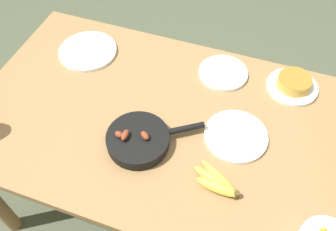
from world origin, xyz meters
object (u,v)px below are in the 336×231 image
Objects in this scene: empty_plate_far_left at (223,73)px; empty_plate_far_right at (236,136)px; frittata_plate_center at (293,84)px; banana_bunch at (218,183)px; skillet at (139,140)px; empty_plate_near_front at (88,51)px.

empty_plate_far_left and empty_plate_far_right have the same top height.
banana_bunch is at bearing -108.51° from frittata_plate_center.
empty_plate_far_left is (-0.11, 0.53, -0.01)m from banana_bunch.
skillet is at bearing -136.48° from frittata_plate_center.
skillet reaches higher than empty_plate_far_left.
banana_bunch is 0.55× the size of skillet.
banana_bunch is at bearing -46.04° from skillet.
empty_plate_far_left is at bearing 102.01° from banana_bunch.
frittata_plate_center is (0.18, 0.55, 0.01)m from banana_bunch.
skillet is 0.69m from frittata_plate_center.
skillet is 1.39× the size of empty_plate_far_right.
skillet is 1.27× the size of empty_plate_near_front.
empty_plate_far_right is (0.13, -0.31, -0.00)m from empty_plate_far_left.
empty_plate_near_front is at bearing -174.41° from frittata_plate_center.
banana_bunch is at bearing -77.99° from empty_plate_far_left.
empty_plate_far_right is (0.01, 0.22, -0.01)m from banana_bunch.
banana_bunch reaches higher than empty_plate_near_front.
empty_plate_far_right is (0.75, -0.24, 0.00)m from empty_plate_near_front.
frittata_plate_center is at bearing 9.65° from skillet.
skillet is at bearing -42.89° from empty_plate_near_front.
frittata_plate_center reaches higher than banana_bunch.
banana_bunch reaches higher than empty_plate_far_left.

